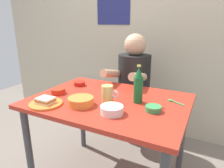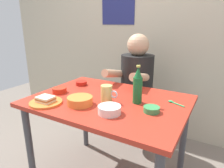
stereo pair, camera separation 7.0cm
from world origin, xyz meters
name	(u,v)px [view 2 (the right image)]	position (x,y,z in m)	size (l,w,h in m)	color
wall_back	(158,19)	(0.00, 1.05, 1.30)	(4.40, 0.09, 2.60)	#BCB299
dining_table	(109,111)	(0.00, 0.00, 0.65)	(1.10, 0.80, 0.74)	#B72D1E
stool	(136,114)	(-0.05, 0.63, 0.35)	(0.34, 0.34, 0.45)	#4C4C51
person_seated	(137,76)	(-0.05, 0.62, 0.77)	(0.33, 0.56, 0.72)	black
plate_orange	(46,102)	(-0.33, -0.28, 0.75)	(0.22, 0.22, 0.01)	orange
sandwich	(46,99)	(-0.33, -0.28, 0.77)	(0.11, 0.09, 0.04)	beige
beer_mug	(107,94)	(0.02, -0.05, 0.80)	(0.13, 0.08, 0.12)	#D1BC66
beer_bottle	(138,86)	(0.21, 0.04, 0.86)	(0.06, 0.06, 0.26)	#19602D
sambal_bowl_red	(81,83)	(-0.38, 0.17, 0.76)	(0.10, 0.10, 0.03)	#B21E14
soup_bowl_orange	(80,100)	(-0.11, -0.18, 0.77)	(0.17, 0.17, 0.05)	orange
sauce_bowl_chili	(59,90)	(-0.41, -0.07, 0.76)	(0.11, 0.11, 0.04)	red
rice_bowl_white	(110,109)	(0.13, -0.20, 0.77)	(0.14, 0.14, 0.05)	silver
dip_bowl_green	(152,109)	(0.34, -0.06, 0.76)	(0.10, 0.10, 0.03)	#388C4C
spoon	(173,102)	(0.42, 0.15, 0.75)	(0.12, 0.06, 0.01)	#26A559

